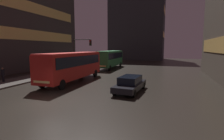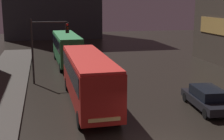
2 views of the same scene
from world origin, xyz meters
TOP-DOWN VIEW (x-y plane):
  - bus_near at (-2.63, 7.70)m, footprint 2.63×10.87m
  - bus_far at (-2.96, 22.19)m, footprint 2.68×10.52m
  - car_taxi at (4.94, 5.10)m, footprint 2.26×4.89m
  - traffic_light_main at (-5.28, 14.26)m, footprint 3.23×0.35m

SIDE VIEW (x-z plane):
  - car_taxi at x=4.94m, z-range 0.02..1.46m
  - bus_far at x=-2.96m, z-range 0.40..3.82m
  - bus_near at x=-2.63m, z-range 0.40..3.84m
  - traffic_light_main at x=-5.28m, z-range 1.01..6.60m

